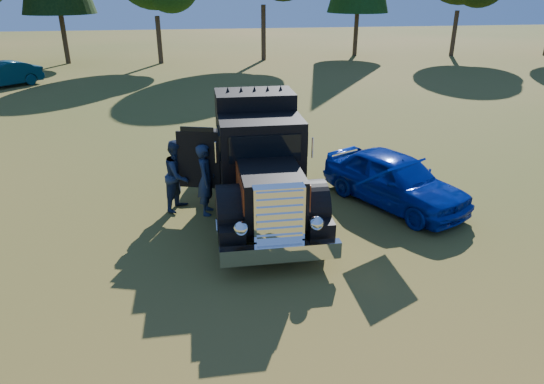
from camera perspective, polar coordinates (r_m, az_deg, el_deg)
The scene contains 6 objects.
ground at distance 10.97m, azimuth -0.08°, elevation -7.38°, with size 120.00×120.00×0.00m, color #344D16.
diamond_t_truck at distance 12.64m, azimuth -1.53°, elevation 3.30°, with size 3.34×7.16×3.00m.
hotrod_coupe at distance 13.55m, azimuth 14.20°, elevation 1.50°, with size 3.50×4.58×1.89m.
spectator_near at distance 12.63m, azimuth -7.77°, elevation 1.46°, with size 0.69×0.45×1.89m, color #1F2D4A.
spectator_far at distance 13.01m, azimuth -10.91°, elevation 1.97°, with size 0.93×0.73×1.92m, color #1D3145.
distant_teal_car at distance 33.11m, azimuth -29.17°, elevation 11.95°, with size 1.51×4.32×1.42m, color #0B4342.
Camera 1 is at (-1.43, -9.33, 5.60)m, focal length 32.00 mm.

